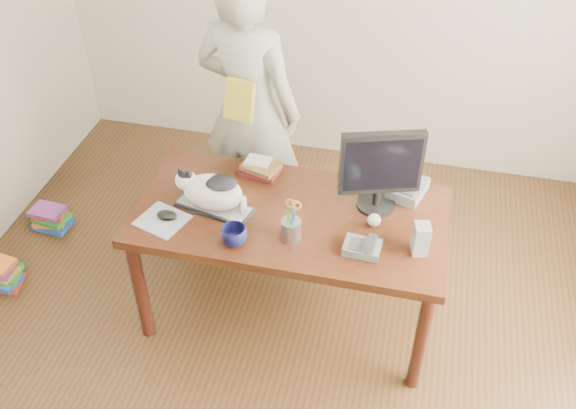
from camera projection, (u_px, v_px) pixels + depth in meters
The scene contains 18 objects.
room at pixel (255, 195), 2.44m from camera, with size 4.50×4.50×4.50m.
desk at pixel (293, 225), 3.43m from camera, with size 1.60×0.80×0.75m.
keyboard at pixel (214, 207), 3.29m from camera, with size 0.43×0.24×0.02m.
cat at pixel (211, 190), 3.23m from camera, with size 0.40×0.25×0.23m.
monitor at pixel (381, 168), 3.14m from camera, with size 0.40×0.25×0.46m.
pen_cup at pixel (291, 228), 3.09m from camera, with size 0.11×0.11×0.25m.
mousepad at pixel (162, 220), 3.23m from camera, with size 0.28×0.27×0.01m.
mouse at pixel (167, 215), 3.23m from camera, with size 0.12×0.10×0.04m.
coffee_mug at pixel (234, 236), 3.07m from camera, with size 0.12×0.12×0.10m, color black.
phone at pixel (363, 247), 3.05m from camera, with size 0.18×0.15×0.08m.
speaker at pixel (421, 239), 3.01m from camera, with size 0.09×0.10×0.16m.
baseball at pixel (374, 220), 3.18m from camera, with size 0.07×0.07×0.07m.
book_stack at pixel (260, 168), 3.51m from camera, with size 0.24×0.20×0.08m.
calculator at pixel (408, 189), 3.38m from camera, with size 0.22×0.26×0.07m.
person at pixel (249, 110), 3.78m from camera, with size 0.65×0.42×1.77m, color silver.
held_book at pixel (239, 100), 3.54m from camera, with size 0.18×0.13×0.23m.
book_pile_a at pixel (0, 274), 3.86m from camera, with size 0.27×0.22×0.18m.
book_pile_b at pixel (51, 218), 4.27m from camera, with size 0.26×0.20×0.15m.
Camera 1 is at (0.55, -1.81, 2.90)m, focal length 40.00 mm.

